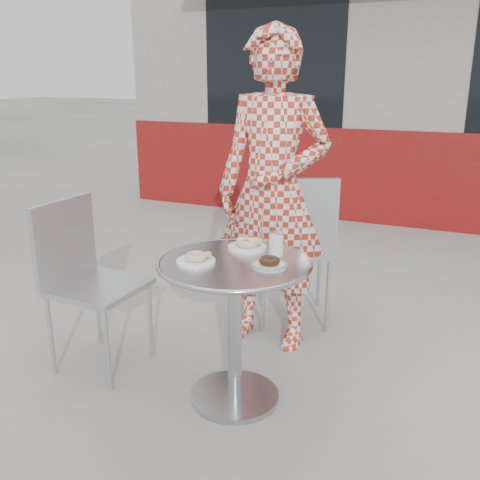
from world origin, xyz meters
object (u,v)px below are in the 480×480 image
at_px(seated_person, 273,193).
at_px(milk_cup, 276,245).
at_px(plate_far, 248,244).
at_px(chair_far, 293,276).
at_px(chair_left, 99,318).
at_px(plate_checker, 269,263).
at_px(bistro_table, 235,297).
at_px(plate_near, 197,259).

distance_m(seated_person, milk_cup, 0.58).
bearing_deg(plate_far, chair_far, 91.39).
bearing_deg(chair_left, seated_person, -45.40).
xyz_separation_m(plate_far, plate_checker, (0.19, -0.20, -0.01)).
bearing_deg(bistro_table, plate_near, -150.00).
height_order(chair_left, plate_checker, chair_left).
bearing_deg(seated_person, bistro_table, -82.03).
relative_size(bistro_table, plate_checker, 4.46).
relative_size(chair_left, plate_far, 4.84).
distance_m(seated_person, plate_near, 0.78).
bearing_deg(plate_checker, milk_cup, 99.86).
bearing_deg(chair_left, chair_far, -36.48).
height_order(chair_far, chair_left, chair_far).
xyz_separation_m(chair_far, plate_checker, (0.21, -0.98, 0.44)).
relative_size(seated_person, plate_checker, 11.10).
relative_size(plate_checker, milk_cup, 1.45).
bearing_deg(plate_near, chair_far, 84.02).
relative_size(chair_left, milk_cup, 8.15).
height_order(plate_far, plate_near, plate_far).
distance_m(chair_left, plate_checker, 1.07).
bearing_deg(milk_cup, plate_near, -140.39).
distance_m(bistro_table, seated_person, 0.77).
bearing_deg(chair_far, plate_checker, 78.22).
bearing_deg(plate_far, plate_checker, -46.29).
bearing_deg(seated_person, plate_far, -81.69).
xyz_separation_m(chair_far, plate_far, (0.02, -0.78, 0.44)).
height_order(plate_near, milk_cup, milk_cup).
distance_m(plate_near, milk_cup, 0.38).
bearing_deg(milk_cup, chair_far, 102.46).
bearing_deg(plate_near, chair_left, 172.73).
bearing_deg(plate_near, bistro_table, 30.00).
height_order(bistro_table, chair_left, chair_left).
xyz_separation_m(bistro_table, milk_cup, (0.14, 0.16, 0.23)).
height_order(seated_person, milk_cup, seated_person).
bearing_deg(plate_far, chair_left, -165.62).
xyz_separation_m(plate_far, plate_near, (-0.13, -0.28, -0.00)).
bearing_deg(milk_cup, plate_far, 165.42).
height_order(chair_left, milk_cup, chair_left).
xyz_separation_m(bistro_table, plate_checker, (0.17, -0.00, 0.19)).
height_order(chair_left, plate_far, chair_left).
bearing_deg(chair_far, milk_cup, 78.64).
bearing_deg(seated_person, milk_cup, -65.64).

